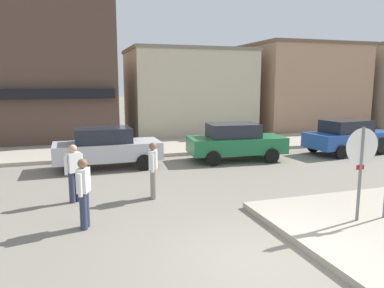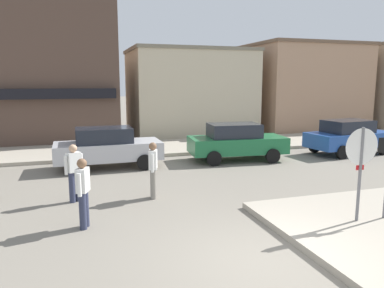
{
  "view_description": "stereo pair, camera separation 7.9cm",
  "coord_description": "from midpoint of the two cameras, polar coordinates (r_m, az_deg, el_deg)",
  "views": [
    {
      "loc": [
        -3.33,
        -5.68,
        3.29
      ],
      "look_at": [
        -0.02,
        4.5,
        1.5
      ],
      "focal_mm": 35.0,
      "sensor_mm": 36.0,
      "label": 1
    },
    {
      "loc": [
        -3.26,
        -5.7,
        3.29
      ],
      "look_at": [
        -0.02,
        4.5,
        1.5
      ],
      "focal_mm": 35.0,
      "sensor_mm": 36.0,
      "label": 2
    }
  ],
  "objects": [
    {
      "name": "pedestrian_kerb_side",
      "position": [
        8.78,
        -16.01,
        -6.89
      ],
      "size": [
        0.33,
        0.55,
        1.61
      ],
      "color": "#2D334C",
      "rests_on": "ground"
    },
    {
      "name": "parked_car_third",
      "position": [
        18.63,
        22.9,
        1.09
      ],
      "size": [
        4.15,
        2.18,
        1.56
      ],
      "color": "#234C9E",
      "rests_on": "ground"
    },
    {
      "name": "pedestrian_crossing_far",
      "position": [
        10.64,
        -5.73,
        -3.72
      ],
      "size": [
        0.31,
        0.55,
        1.61
      ],
      "color": "gray",
      "rests_on": "ground"
    },
    {
      "name": "kerb_far",
      "position": [
        18.36,
        -6.99,
        -0.66
      ],
      "size": [
        80.0,
        4.0,
        0.15
      ],
      "primitive_type": "cube",
      "color": "#A89E8C",
      "rests_on": "ground"
    },
    {
      "name": "building_storefront_left_mid",
      "position": [
        28.28,
        15.51,
        8.4
      ],
      "size": [
        7.49,
        7.6,
        5.83
      ],
      "color": "tan",
      "rests_on": "ground"
    },
    {
      "name": "ground_plane",
      "position": [
        7.35,
        11.68,
        -17.29
      ],
      "size": [
        160.0,
        160.0,
        0.0
      ],
      "primitive_type": "plane",
      "color": "gray"
    },
    {
      "name": "parked_car_second",
      "position": [
        15.82,
        6.92,
        0.4
      ],
      "size": [
        4.15,
        2.17,
        1.56
      ],
      "color": "#1E6B3D",
      "rests_on": "ground"
    },
    {
      "name": "building_storefront_left_near",
      "position": [
        24.15,
        -0.27,
        7.96
      ],
      "size": [
        7.58,
        5.51,
        5.29
      ],
      "color": "beige",
      "rests_on": "ground"
    },
    {
      "name": "parked_car_nearest",
      "position": [
        14.7,
        -12.63,
        -0.45
      ],
      "size": [
        4.01,
        1.9,
        1.56
      ],
      "color": "#B7B7BC",
      "rests_on": "ground"
    },
    {
      "name": "building_corner_shop",
      "position": [
        23.79,
        -23.4,
        10.51
      ],
      "size": [
        9.54,
        8.29,
        8.06
      ],
      "color": "brown",
      "rests_on": "ground"
    },
    {
      "name": "stop_sign",
      "position": [
        9.17,
        24.53,
        -2.52
      ],
      "size": [
        0.82,
        0.08,
        2.3
      ],
      "color": "slate",
      "rests_on": "ground"
    },
    {
      "name": "pedestrian_crossing_near",
      "position": [
        10.75,
        -17.32,
        -3.97
      ],
      "size": [
        0.52,
        0.37,
        1.61
      ],
      "color": "#2D334C",
      "rests_on": "ground"
    }
  ]
}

